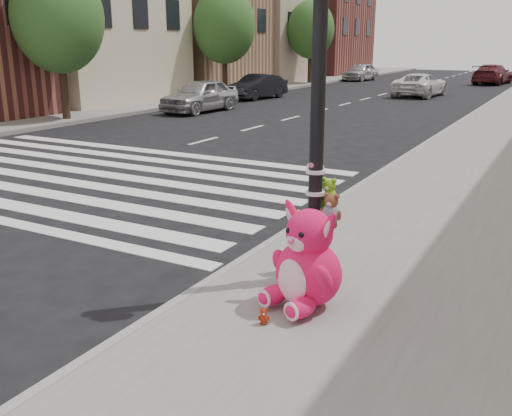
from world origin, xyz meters
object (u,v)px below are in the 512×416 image
Objects in this scene: red_teddy at (264,316)px; car_white_near at (420,85)px; pink_bunny at (306,265)px; car_silver_far at (200,95)px; signal_pole at (318,141)px; car_dark_far at (257,87)px.

car_white_near is (-5.04, 27.34, 0.38)m from red_teddy.
car_silver_far is (-11.59, 15.01, 0.09)m from pink_bunny.
signal_pole is 18.30m from car_silver_far.
car_dark_far is 8.94m from car_white_near.
car_white_near is (-5.22, 26.75, 0.01)m from pink_bunny.
car_dark_far is at bearing 120.43° from signal_pole.
signal_pole is 3.55× the size of pink_bunny.
pink_bunny is 0.28× the size of car_silver_far.
signal_pole reaches higher than car_white_near.
signal_pole is 1.05× the size of car_dark_far.
car_dark_far is (-12.24, 21.20, 0.03)m from pink_bunny.
pink_bunny reaches higher than red_teddy.
car_white_near reaches higher than red_teddy.
pink_bunny is 27.25m from car_white_near.
car_silver_far is 6.23m from car_dark_far.
signal_pole is 1.40m from pink_bunny.
car_dark_far is (-12.03, 20.48, -1.16)m from signal_pole.
car_silver_far is at bearing 65.62° from car_white_near.
car_white_near is at bearing 72.92° from red_teddy.
car_silver_far is at bearing 147.50° from pink_bunny.
car_silver_far is at bearing -77.17° from car_dark_far.
red_teddy is 0.04× the size of car_white_near.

